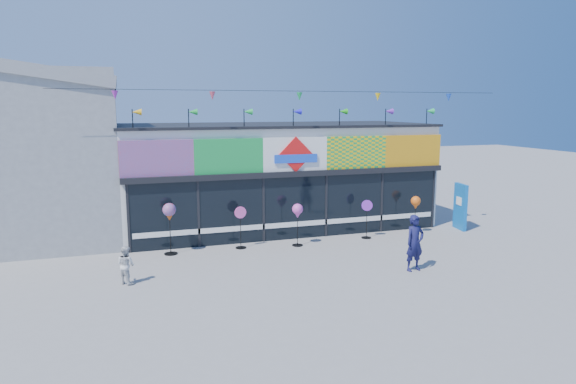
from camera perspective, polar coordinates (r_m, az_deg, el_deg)
name	(u,v)px	position (r m, az deg, el deg)	size (l,w,h in m)	color
ground	(332,266)	(15.80, 4.89, -8.15)	(80.00, 80.00, 0.00)	gray
kite_shop	(275,175)	(20.83, -1.46, 1.94)	(16.00, 5.70, 5.31)	silver
neighbour_building	(2,151)	(21.28, -29.22, 4.03)	(8.18, 7.20, 6.87)	#96999B
blue_sign	(460,206)	(21.24, 18.60, -1.53)	(0.29, 0.91, 1.80)	#0B5CAE
spinner_0	(169,213)	(17.03, -13.04, -2.34)	(0.43, 0.43, 1.70)	black
spinner_1	(241,226)	(17.51, -5.29, -3.81)	(0.41, 0.37, 1.45)	black
spinner_2	(298,212)	(17.66, 1.07, -2.25)	(0.38, 0.38, 1.49)	black
spinner_3	(367,218)	(18.99, 8.74, -2.88)	(0.38, 0.36, 1.42)	black
spinner_4	(416,204)	(19.90, 14.00, -1.28)	(0.37, 0.37, 1.45)	black
adult_man	(415,243)	(15.52, 13.91, -5.52)	(0.61, 0.40, 1.67)	#151643
child	(126,265)	(14.74, -17.57, -7.72)	(0.51, 0.30, 1.06)	silver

